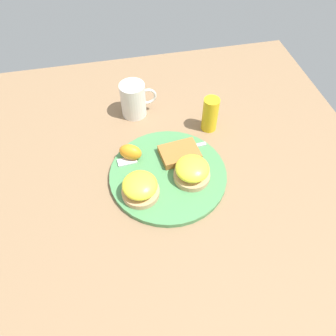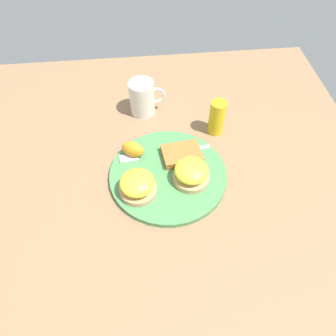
{
  "view_description": "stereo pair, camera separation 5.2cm",
  "coord_description": "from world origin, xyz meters",
  "px_view_note": "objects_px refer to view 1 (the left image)",
  "views": [
    {
      "loc": [
        -0.1,
        -0.5,
        0.67
      ],
      "look_at": [
        0.0,
        0.0,
        0.03
      ],
      "focal_mm": 35.0,
      "sensor_mm": 36.0,
      "label": 1
    },
    {
      "loc": [
        -0.05,
        -0.51,
        0.67
      ],
      "look_at": [
        0.0,
        0.0,
        0.03
      ],
      "focal_mm": 35.0,
      "sensor_mm": 36.0,
      "label": 2
    }
  ],
  "objects_px": {
    "sandwich_benedict_right": "(192,171)",
    "fork": "(157,155)",
    "cup": "(134,100)",
    "sandwich_benedict_left": "(140,187)",
    "hashbrown_patty": "(180,153)",
    "condiment_bottle": "(210,114)",
    "orange_wedge": "(130,152)"
  },
  "relations": [
    {
      "from": "hashbrown_patty",
      "to": "cup",
      "type": "xyz_separation_m",
      "value": [
        -0.09,
        0.2,
        0.03
      ]
    },
    {
      "from": "sandwich_benedict_right",
      "to": "fork",
      "type": "distance_m",
      "value": 0.12
    },
    {
      "from": "hashbrown_patty",
      "to": "sandwich_benedict_left",
      "type": "bearing_deg",
      "value": -140.17
    },
    {
      "from": "condiment_bottle",
      "to": "hashbrown_patty",
      "type": "bearing_deg",
      "value": -138.1
    },
    {
      "from": "fork",
      "to": "cup",
      "type": "bearing_deg",
      "value": 99.18
    },
    {
      "from": "sandwich_benedict_left",
      "to": "condiment_bottle",
      "type": "bearing_deg",
      "value": 40.84
    },
    {
      "from": "sandwich_benedict_left",
      "to": "orange_wedge",
      "type": "height_order",
      "value": "sandwich_benedict_left"
    },
    {
      "from": "hashbrown_patty",
      "to": "fork",
      "type": "height_order",
      "value": "hashbrown_patty"
    },
    {
      "from": "sandwich_benedict_left",
      "to": "cup",
      "type": "bearing_deg",
      "value": 84.4
    },
    {
      "from": "fork",
      "to": "hashbrown_patty",
      "type": "bearing_deg",
      "value": -13.37
    },
    {
      "from": "sandwich_benedict_left",
      "to": "orange_wedge",
      "type": "bearing_deg",
      "value": 93.33
    },
    {
      "from": "fork",
      "to": "cup",
      "type": "distance_m",
      "value": 0.2
    },
    {
      "from": "sandwich_benedict_right",
      "to": "hashbrown_patty",
      "type": "bearing_deg",
      "value": 99.64
    },
    {
      "from": "hashbrown_patty",
      "to": "orange_wedge",
      "type": "distance_m",
      "value": 0.13
    },
    {
      "from": "sandwich_benedict_left",
      "to": "fork",
      "type": "height_order",
      "value": "sandwich_benedict_left"
    },
    {
      "from": "sandwich_benedict_left",
      "to": "orange_wedge",
      "type": "xyz_separation_m",
      "value": [
        -0.01,
        0.12,
        -0.01
      ]
    },
    {
      "from": "sandwich_benedict_right",
      "to": "orange_wedge",
      "type": "relative_size",
      "value": 1.52
    },
    {
      "from": "cup",
      "to": "orange_wedge",
      "type": "bearing_deg",
      "value": -101.24
    },
    {
      "from": "sandwich_benedict_left",
      "to": "hashbrown_patty",
      "type": "height_order",
      "value": "sandwich_benedict_left"
    },
    {
      "from": "cup",
      "to": "condiment_bottle",
      "type": "height_order",
      "value": "same"
    },
    {
      "from": "hashbrown_patty",
      "to": "fork",
      "type": "xyz_separation_m",
      "value": [
        -0.06,
        0.01,
        -0.01
      ]
    },
    {
      "from": "hashbrown_patty",
      "to": "cup",
      "type": "bearing_deg",
      "value": 113.65
    },
    {
      "from": "orange_wedge",
      "to": "condiment_bottle",
      "type": "distance_m",
      "value": 0.25
    },
    {
      "from": "cup",
      "to": "condiment_bottle",
      "type": "distance_m",
      "value": 0.23
    },
    {
      "from": "sandwich_benedict_left",
      "to": "orange_wedge",
      "type": "distance_m",
      "value": 0.12
    },
    {
      "from": "orange_wedge",
      "to": "cup",
      "type": "relative_size",
      "value": 0.57
    },
    {
      "from": "fork",
      "to": "condiment_bottle",
      "type": "bearing_deg",
      "value": 26.66
    },
    {
      "from": "condiment_bottle",
      "to": "sandwich_benedict_right",
      "type": "bearing_deg",
      "value": -118.91
    },
    {
      "from": "hashbrown_patty",
      "to": "cup",
      "type": "relative_size",
      "value": 0.94
    },
    {
      "from": "sandwich_benedict_right",
      "to": "condiment_bottle",
      "type": "height_order",
      "value": "condiment_bottle"
    },
    {
      "from": "sandwich_benedict_right",
      "to": "sandwich_benedict_left",
      "type": "bearing_deg",
      "value": -170.26
    },
    {
      "from": "hashbrown_patty",
      "to": "condiment_bottle",
      "type": "distance_m",
      "value": 0.15
    }
  ]
}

